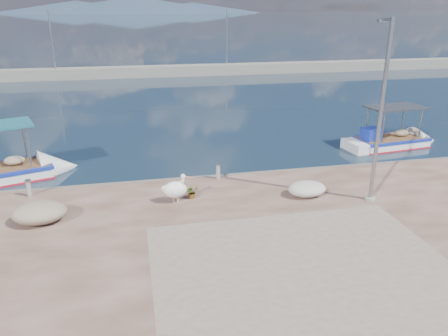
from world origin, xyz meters
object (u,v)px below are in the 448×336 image
Objects in this scene: pelican at (176,189)px; bollard_near at (218,171)px; lamp_post at (379,120)px; boat_right at (390,143)px.

pelican is 1.76× the size of bollard_near.
pelican is at bearing 170.29° from lamp_post.
lamp_post is 9.64× the size of bollard_near.
lamp_post is at bearing -133.66° from boat_right.
lamp_post reaches higher than bollard_near.
lamp_post reaches higher than boat_right.
bollard_near is (-5.58, 3.47, -2.90)m from lamp_post.
boat_right is at bearing 20.40° from bollard_near.
boat_right is 4.75× the size of pelican.
lamp_post is at bearing 3.22° from pelican.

